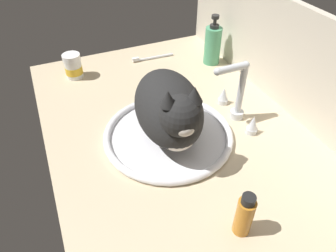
{
  "coord_description": "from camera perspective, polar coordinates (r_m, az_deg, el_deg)",
  "views": [
    {
      "loc": [
        59.39,
        -28.95,
        62.06
      ],
      "look_at": [
        -0.09,
        -3.07,
        7.0
      ],
      "focal_mm": 33.26,
      "sensor_mm": 36.0,
      "label": 1
    }
  ],
  "objects": [
    {
      "name": "backsplash_wall",
      "position": [
        0.99,
        21.88,
        10.31
      ],
      "size": [
        114.41,
        2.4,
        33.87
      ],
      "primitive_type": "cube",
      "color": "beige",
      "rests_on": "ground"
    },
    {
      "name": "amber_bottle",
      "position": [
        0.66,
        13.82,
        -15.59
      ],
      "size": [
        3.67,
        3.67,
        11.24
      ],
      "color": "#C67A23",
      "rests_on": "countertop"
    },
    {
      "name": "toothbrush",
      "position": [
        1.25,
        -2.98,
        12.43
      ],
      "size": [
        1.93,
        16.75,
        1.7
      ],
      "color": "silver",
      "rests_on": "countertop"
    },
    {
      "name": "sink_basin",
      "position": [
        0.87,
        0.0,
        -1.57
      ],
      "size": [
        36.23,
        36.23,
        2.04
      ],
      "color": "white",
      "rests_on": "countertop"
    },
    {
      "name": "cat",
      "position": [
        0.79,
        0.31,
        3.08
      ],
      "size": [
        39.28,
        21.11,
        21.19
      ],
      "color": "black",
      "rests_on": "sink_basin"
    },
    {
      "name": "countertop",
      "position": [
        0.9,
        1.82,
        -2.21
      ],
      "size": [
        114.41,
        70.81,
        3.0
      ],
      "primitive_type": "cube",
      "color": "#CCB793",
      "rests_on": "ground"
    },
    {
      "name": "soap_pump_bottle",
      "position": [
        1.21,
        8.18,
        14.52
      ],
      "size": [
        6.06,
        6.06,
        18.45
      ],
      "color": "#4C9E70",
      "rests_on": "countertop"
    },
    {
      "name": "faucet",
      "position": [
        0.92,
        12.53,
        5.16
      ],
      "size": [
        18.84,
        11.7,
        18.91
      ],
      "color": "silver",
      "rests_on": "countertop"
    },
    {
      "name": "pill_bottle",
      "position": [
        1.17,
        -16.97,
        10.36
      ],
      "size": [
        6.18,
        6.18,
        8.74
      ],
      "color": "white",
      "rests_on": "countertop"
    }
  ]
}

